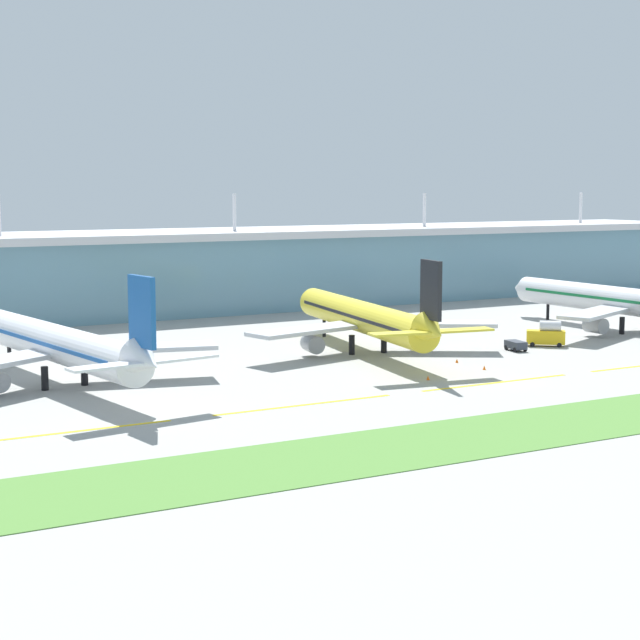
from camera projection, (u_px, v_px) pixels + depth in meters
name	position (u px, v px, depth m)	size (l,w,h in m)	color
ground_plane	(518.00, 383.00, 161.15)	(600.00, 600.00, 0.00)	#9E9E99
terminal_building	(226.00, 269.00, 257.32)	(288.00, 34.00, 28.73)	#6693A8
airliner_near_middle	(60.00, 345.00, 157.65)	(48.30, 63.60, 18.90)	white
airliner_center	(365.00, 318.00, 189.86)	(48.24, 63.25, 18.90)	yellow
airliner_far_middle	(628.00, 302.00, 216.40)	(48.77, 69.98, 18.90)	silver
taxiway_stripe_west	(64.00, 433.00, 128.46)	(28.00, 0.70, 0.04)	yellow
taxiway_stripe_mid_west	(305.00, 405.00, 144.83)	(28.00, 0.70, 0.04)	yellow
taxiway_stripe_centre	(496.00, 383.00, 161.20)	(28.00, 0.70, 0.04)	yellow
grass_verge	(637.00, 413.00, 139.72)	(300.00, 18.00, 0.10)	#518438
pushback_tug	(516.00, 345.00, 192.52)	(3.01, 4.68, 1.85)	#333842
fuel_truck	(547.00, 335.00, 197.92)	(7.24, 6.54, 4.95)	gold
safety_cone_left_wingtip	(457.00, 361.00, 179.49)	(0.56, 0.56, 0.70)	orange
safety_cone_nose_front	(428.00, 378.00, 163.52)	(0.56, 0.56, 0.70)	orange
safety_cone_right_wingtip	(484.00, 368.00, 172.63)	(0.56, 0.56, 0.70)	orange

